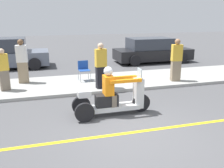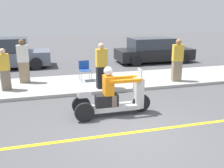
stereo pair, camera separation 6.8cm
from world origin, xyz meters
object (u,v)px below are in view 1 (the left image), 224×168
(spectator_far_back, at_px, (22,62))
(parked_car_lot_center, at_px, (6,54))
(folding_chair_curbside, at_px, (84,68))
(parked_car_lot_far, at_px, (152,51))
(spectator_by_tree, at_px, (4,70))
(spectator_near_curb, at_px, (176,61))
(motorcycle_trike, at_px, (112,98))
(spectator_end_of_line, at_px, (101,67))

(spectator_far_back, relative_size, parked_car_lot_center, 0.41)
(folding_chair_curbside, distance_m, parked_car_lot_far, 5.97)
(spectator_by_tree, bearing_deg, spectator_near_curb, -4.16)
(motorcycle_trike, relative_size, spectator_by_tree, 1.49)
(motorcycle_trike, relative_size, parked_car_lot_center, 0.54)
(motorcycle_trike, relative_size, folding_chair_curbside, 2.81)
(spectator_by_tree, height_order, spectator_far_back, spectator_far_back)
(spectator_by_tree, bearing_deg, folding_chair_curbside, 12.22)
(folding_chair_curbside, relative_size, parked_car_lot_far, 0.18)
(spectator_end_of_line, xyz_separation_m, spectator_near_curb, (3.26, 0.18, 0.02))
(motorcycle_trike, distance_m, spectator_end_of_line, 2.40)
(spectator_end_of_line, relative_size, spectator_far_back, 0.97)
(spectator_near_curb, bearing_deg, motorcycle_trike, -143.98)
(spectator_by_tree, bearing_deg, spectator_end_of_line, -11.01)
(parked_car_lot_center, bearing_deg, motorcycle_trike, -64.61)
(motorcycle_trike, bearing_deg, spectator_end_of_line, 84.38)
(spectator_far_back, bearing_deg, spectator_near_curb, -12.94)
(parked_car_lot_far, height_order, parked_car_lot_center, parked_car_lot_center)
(spectator_end_of_line, distance_m, spectator_far_back, 3.28)
(spectator_end_of_line, height_order, spectator_near_curb, spectator_near_curb)
(motorcycle_trike, xyz_separation_m, spectator_near_curb, (3.49, 2.54, 0.45))
(motorcycle_trike, bearing_deg, parked_car_lot_far, 57.90)
(motorcycle_trike, height_order, spectator_end_of_line, spectator_end_of_line)
(spectator_end_of_line, bearing_deg, spectator_by_tree, 168.99)
(spectator_end_of_line, relative_size, parked_car_lot_center, 0.40)
(motorcycle_trike, xyz_separation_m, spectator_by_tree, (-3.24, 3.03, 0.35))
(motorcycle_trike, height_order, parked_car_lot_far, parked_car_lot_far)
(motorcycle_trike, xyz_separation_m, parked_car_lot_center, (-3.71, 7.81, 0.24))
(spectator_far_back, distance_m, spectator_near_curb, 6.28)
(spectator_by_tree, bearing_deg, parked_car_lot_center, 95.63)
(spectator_far_back, bearing_deg, folding_chair_curbside, -6.08)
(folding_chair_curbside, xyz_separation_m, parked_car_lot_center, (-3.51, 4.13, 0.13))
(motorcycle_trike, bearing_deg, spectator_far_back, 123.73)
(spectator_near_curb, bearing_deg, spectator_end_of_line, -176.75)
(spectator_by_tree, distance_m, parked_car_lot_far, 8.88)
(folding_chair_curbside, height_order, parked_car_lot_center, parked_car_lot_center)
(spectator_end_of_line, xyz_separation_m, spectator_far_back, (-2.87, 1.59, 0.03))
(spectator_far_back, bearing_deg, motorcycle_trike, -56.27)
(spectator_by_tree, bearing_deg, spectator_far_back, 56.72)
(folding_chair_curbside, distance_m, parked_car_lot_center, 5.42)
(spectator_near_curb, bearing_deg, parked_car_lot_far, 77.23)
(motorcycle_trike, xyz_separation_m, folding_chair_curbside, (-0.20, 3.69, 0.11))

